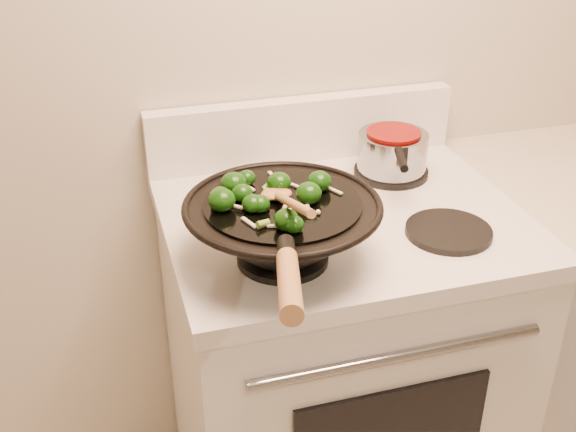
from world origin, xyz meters
name	(u,v)px	position (x,y,z in m)	size (l,w,h in m)	color
stove	(336,369)	(-0.18, 1.17, 0.47)	(0.78, 0.67, 1.08)	white
wok	(283,227)	(-0.36, 1.02, 1.00)	(0.38, 0.62, 0.20)	black
stirfry	(265,195)	(-0.39, 1.03, 1.07)	(0.26, 0.26, 0.04)	#0F3908
wooden_spoon	(285,199)	(-0.37, 0.97, 1.08)	(0.06, 0.27, 0.10)	#A46E40
saucepan	(393,151)	(0.00, 1.32, 0.98)	(0.17, 0.26, 0.10)	gray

